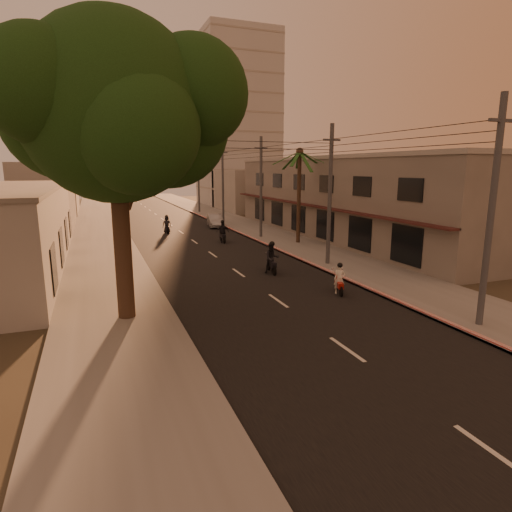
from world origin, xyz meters
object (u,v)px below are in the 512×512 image
(scooter_mid_a, at_px, (272,259))
(scooter_far_a, at_px, (167,225))
(scooter_red, at_px, (339,280))
(parked_car, at_px, (215,221))
(palm_tree, at_px, (300,157))
(scooter_mid_b, at_px, (223,232))
(broadleaf_tree, at_px, (124,111))

(scooter_mid_a, height_order, scooter_far_a, scooter_mid_a)
(scooter_red, bearing_deg, parked_car, 107.71)
(palm_tree, xyz_separation_m, scooter_far_a, (-9.39, 9.85, -6.34))
(parked_car, bearing_deg, palm_tree, -64.80)
(scooter_mid_b, bearing_deg, scooter_red, -81.66)
(scooter_red, distance_m, scooter_mid_b, 16.84)
(scooter_far_a, relative_size, parked_car, 0.42)
(scooter_far_a, bearing_deg, scooter_mid_a, -75.42)
(broadleaf_tree, relative_size, scooter_mid_b, 6.11)
(broadleaf_tree, distance_m, scooter_red, 12.65)
(scooter_mid_a, relative_size, scooter_far_a, 1.09)
(scooter_red, relative_size, scooter_mid_a, 0.81)
(palm_tree, height_order, scooter_red, palm_tree)
(broadleaf_tree, xyz_separation_m, parked_car, (10.87, 26.41, -7.79))
(palm_tree, bearing_deg, scooter_far_a, 133.62)
(palm_tree, height_order, parked_car, palm_tree)
(palm_tree, xyz_separation_m, parked_car, (-3.75, 12.56, -6.46))
(scooter_red, bearing_deg, broadleaf_tree, -161.05)
(palm_tree, distance_m, scooter_mid_a, 12.37)
(broadleaf_tree, relative_size, parked_car, 2.79)
(parked_car, bearing_deg, scooter_red, -83.27)
(scooter_mid_a, xyz_separation_m, scooter_far_a, (-3.27, 18.59, -0.09))
(scooter_red, relative_size, scooter_far_a, 0.89)
(scooter_red, bearing_deg, scooter_mid_a, 125.68)
(broadleaf_tree, distance_m, scooter_mid_b, 20.36)
(broadleaf_tree, bearing_deg, scooter_mid_a, 31.03)
(palm_tree, bearing_deg, broadleaf_tree, -136.52)
(palm_tree, relative_size, parked_car, 1.89)
(scooter_far_a, bearing_deg, broadleaf_tree, -97.84)
(broadleaf_tree, relative_size, scooter_red, 7.43)
(parked_car, bearing_deg, scooter_mid_b, -93.26)
(scooter_red, height_order, scooter_mid_a, scooter_mid_a)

